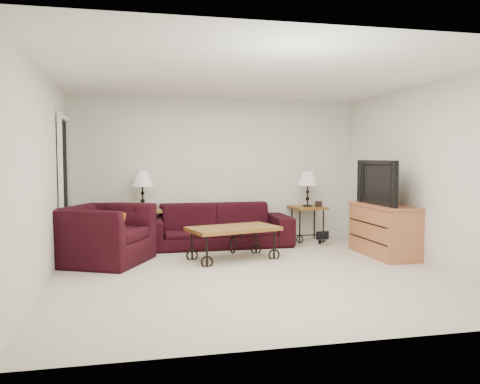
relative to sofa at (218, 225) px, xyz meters
name	(u,v)px	position (x,y,z in m)	size (l,w,h in m)	color
ground	(252,273)	(0.08, -2.02, -0.35)	(5.00, 5.00, 0.00)	beige
wall_back	(218,171)	(0.08, 0.48, 0.90)	(5.00, 0.02, 2.50)	silver
wall_front	(330,188)	(0.08, -4.52, 0.90)	(5.00, 0.02, 2.50)	silver
wall_left	(43,178)	(-2.42, -2.02, 0.90)	(0.02, 5.00, 2.50)	silver
wall_right	(428,175)	(2.58, -2.02, 0.90)	(0.02, 5.00, 2.50)	silver
ceiling	(252,76)	(0.08, -2.02, 2.15)	(5.00, 5.00, 0.00)	white
doorway	(64,189)	(-2.39, -0.37, 0.67)	(0.08, 0.94, 2.04)	black
sofa	(218,225)	(0.00, 0.00, 0.00)	(2.43, 0.95, 0.71)	black
side_table_left	(143,228)	(-1.22, 0.18, -0.04)	(0.58, 0.58, 0.63)	brown
side_table_right	(307,224)	(1.65, 0.18, -0.04)	(0.57, 0.57, 0.62)	brown
lamp_left	(143,190)	(-1.22, 0.18, 0.59)	(0.36, 0.36, 0.63)	black
lamp_right	(308,189)	(1.65, 0.18, 0.57)	(0.35, 0.35, 0.62)	black
photo_frame_left	(134,207)	(-1.37, 0.03, 0.33)	(0.13, 0.02, 0.11)	black
photo_frame_right	(319,204)	(1.80, 0.03, 0.32)	(0.12, 0.02, 0.10)	black
coffee_table	(233,243)	(0.03, -1.12, -0.11)	(1.28, 0.69, 0.48)	brown
armchair	(104,235)	(-1.79, -0.95, 0.05)	(1.24, 1.08, 0.81)	black
throw_pillow	(115,227)	(-1.64, -1.00, 0.17)	(0.36, 0.10, 0.36)	#B16516
tv_stand	(384,230)	(2.31, -1.33, 0.03)	(0.54, 1.29, 0.78)	#B36842
television	(384,182)	(2.29, -1.33, 0.76)	(1.16, 0.15, 0.67)	black
backpack	(320,232)	(1.74, -0.19, -0.15)	(0.32, 0.25, 0.42)	black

